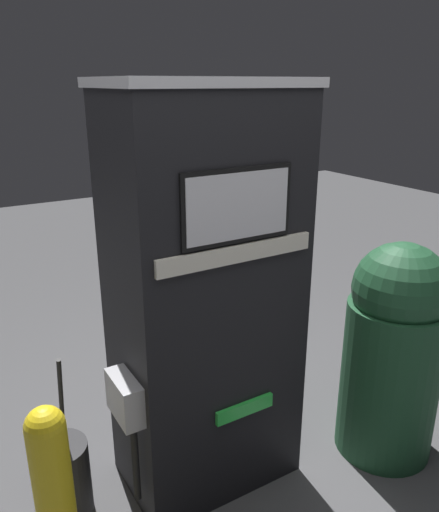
{
  "coord_description": "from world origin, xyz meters",
  "views": [
    {
      "loc": [
        -1.04,
        -1.59,
        1.93
      ],
      "look_at": [
        0.0,
        0.13,
        1.22
      ],
      "focal_mm": 35.0,
      "sensor_mm": 36.0,
      "label": 1
    }
  ],
  "objects_px": {
    "squeegee_bucket": "(62,479)",
    "trash_bin": "(393,350)",
    "gas_pump": "(205,299)",
    "safety_bollard": "(57,512)"
  },
  "relations": [
    {
      "from": "squeegee_bucket",
      "to": "trash_bin",
      "type": "bearing_deg",
      "value": -15.26
    },
    {
      "from": "trash_bin",
      "to": "squeegee_bucket",
      "type": "height_order",
      "value": "trash_bin"
    },
    {
      "from": "gas_pump",
      "to": "squeegee_bucket",
      "type": "bearing_deg",
      "value": 172.63
    },
    {
      "from": "gas_pump",
      "to": "squeegee_bucket",
      "type": "xyz_separation_m",
      "value": [
        -0.71,
        0.09,
        -0.78
      ]
    },
    {
      "from": "gas_pump",
      "to": "safety_bollard",
      "type": "distance_m",
      "value": 1.03
    },
    {
      "from": "safety_bollard",
      "to": "squeegee_bucket",
      "type": "bearing_deg",
      "value": 76.8
    },
    {
      "from": "gas_pump",
      "to": "safety_bollard",
      "type": "height_order",
      "value": "gas_pump"
    },
    {
      "from": "gas_pump",
      "to": "squeegee_bucket",
      "type": "distance_m",
      "value": 1.06
    },
    {
      "from": "trash_bin",
      "to": "squeegee_bucket",
      "type": "bearing_deg",
      "value": 164.74
    },
    {
      "from": "trash_bin",
      "to": "gas_pump",
      "type": "bearing_deg",
      "value": 159.02
    }
  ]
}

